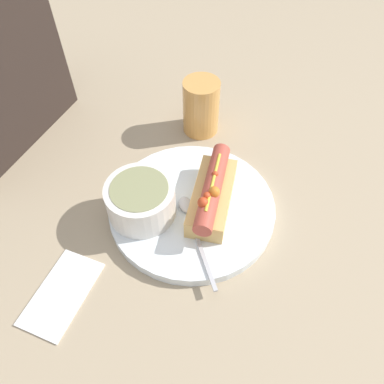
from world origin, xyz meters
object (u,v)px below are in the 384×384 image
at_px(soup_bowl, 141,199).
at_px(drinking_glass, 201,107).
at_px(spoon, 191,219).
at_px(hot_dog, 212,194).

distance_m(soup_bowl, drinking_glass, 0.24).
relative_size(soup_bowl, spoon, 0.77).
distance_m(spoon, drinking_glass, 0.24).
height_order(hot_dog, drinking_glass, drinking_glass).
bearing_deg(spoon, soup_bowl, 60.55).
bearing_deg(drinking_glass, hot_dog, -152.68).
xyz_separation_m(hot_dog, soup_bowl, (-0.06, 0.10, 0.01)).
relative_size(hot_dog, drinking_glass, 1.56).
bearing_deg(hot_dog, soup_bowl, 110.01).
distance_m(hot_dog, soup_bowl, 0.11).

